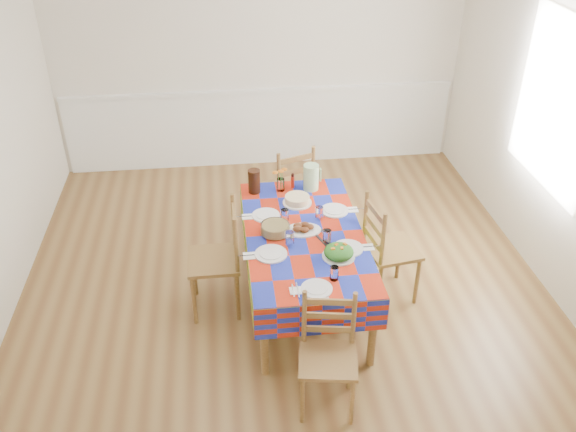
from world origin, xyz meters
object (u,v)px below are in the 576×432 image
object	(u,v)px
meat_platter	(303,229)
chair_left	(219,260)
chair_far	(290,189)
chair_near	(328,355)
green_pitcher	(311,177)
chair_right	(387,250)
tea_pitcher	(254,181)
dining_table	(304,241)

from	to	relation	value
meat_platter	chair_left	bearing A→B (deg)	-177.19
meat_platter	chair_far	bearing A→B (deg)	88.78
meat_platter	chair_near	world-z (taller)	chair_near
green_pitcher	chair_right	distance (m)	0.94
green_pitcher	tea_pitcher	world-z (taller)	green_pitcher
meat_platter	green_pitcher	bearing A→B (deg)	76.13
green_pitcher	chair_left	world-z (taller)	chair_left
meat_platter	chair_far	distance (m)	1.08
meat_platter	chair_near	bearing A→B (deg)	-89.24
chair_near	chair_right	world-z (taller)	chair_right
meat_platter	tea_pitcher	size ratio (longest dim) A/B	1.36
dining_table	chair_far	xyz separation A→B (m)	(0.01, 1.08, -0.14)
dining_table	meat_platter	distance (m)	0.10
tea_pitcher	chair_right	xyz separation A→B (m)	(1.03, -0.71, -0.32)
green_pitcher	chair_near	world-z (taller)	green_pitcher
chair_left	chair_near	bearing A→B (deg)	31.96
chair_right	dining_table	bearing A→B (deg)	80.33
chair_right	tea_pitcher	bearing A→B (deg)	46.40
chair_near	chair_left	distance (m)	1.29
chair_far	chair_right	distance (m)	1.28
green_pitcher	tea_pitcher	xyz separation A→B (m)	(-0.50, 0.00, -0.01)
green_pitcher	chair_far	world-z (taller)	chair_far
meat_platter	tea_pitcher	world-z (taller)	tea_pitcher
green_pitcher	chair_right	bearing A→B (deg)	-53.13
dining_table	chair_right	bearing A→B (deg)	-0.57
dining_table	chair_left	distance (m)	0.69
tea_pitcher	chair_near	world-z (taller)	tea_pitcher
chair_far	chair_left	distance (m)	1.29
chair_left	green_pitcher	bearing A→B (deg)	129.36
chair_left	meat_platter	bearing A→B (deg)	92.40
chair_far	chair_left	size ratio (longest dim) A/B	0.97
dining_table	tea_pitcher	distance (m)	0.80
chair_far	chair_near	bearing A→B (deg)	70.80
chair_near	chair_right	xyz separation A→B (m)	(0.68, 1.08, 0.04)
dining_table	tea_pitcher	world-z (taller)	tea_pitcher
tea_pitcher	chair_right	distance (m)	1.29
dining_table	chair_left	xyz separation A→B (m)	(-0.68, 0.00, -0.13)
meat_platter	tea_pitcher	distance (m)	0.75
dining_table	green_pitcher	distance (m)	0.74
chair_far	tea_pitcher	bearing A→B (deg)	28.04
chair_far	chair_right	size ratio (longest dim) A/B	0.99
dining_table	meat_platter	xyz separation A→B (m)	(-0.01, 0.03, 0.10)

